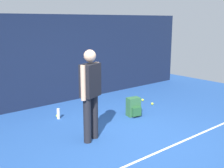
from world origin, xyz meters
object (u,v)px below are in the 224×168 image
water_bottle (58,114)px  tennis_ball_by_fence (143,100)px  tennis_ball_near_player (152,104)px  tennis_player (90,90)px  tennis_ball_mid_court (57,116)px  backpack (134,107)px

water_bottle → tennis_ball_by_fence: bearing=-4.9°
tennis_ball_near_player → water_bottle: 2.54m
tennis_player → tennis_ball_by_fence: size_ratio=25.76×
tennis_player → tennis_ball_by_fence: 3.07m
tennis_ball_by_fence → tennis_ball_near_player: bearing=-99.7°
tennis_ball_near_player → water_bottle: water_bottle is taller
tennis_ball_by_fence → tennis_ball_mid_court: same height
backpack → tennis_ball_by_fence: backpack is taller
tennis_ball_by_fence → water_bottle: bearing=175.1°
tennis_ball_near_player → tennis_ball_mid_court: bearing=162.5°
tennis_player → tennis_ball_near_player: size_ratio=25.76×
tennis_ball_mid_court → water_bottle: water_bottle is taller
tennis_player → tennis_ball_by_fence: tennis_player is taller
tennis_ball_near_player → backpack: bearing=-162.5°
tennis_ball_near_player → water_bottle: bearing=165.4°
water_bottle → backpack: bearing=-33.3°
tennis_ball_near_player → tennis_ball_by_fence: bearing=80.3°
backpack → tennis_ball_by_fence: size_ratio=6.67×
tennis_player → tennis_ball_mid_court: tennis_player is taller
tennis_ball_near_player → tennis_ball_by_fence: same height
tennis_player → backpack: (1.58, 0.48, -0.76)m
backpack → water_bottle: bearing=157.9°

